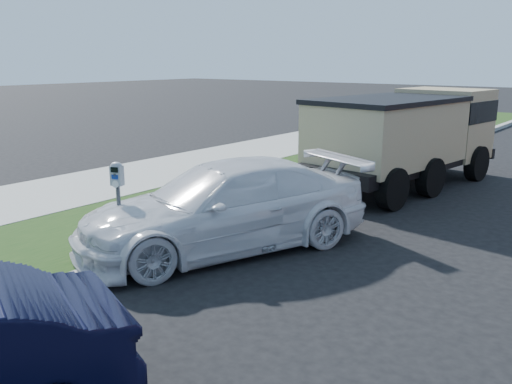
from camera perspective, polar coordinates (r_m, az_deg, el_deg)
The scene contains 5 objects.
ground at distance 7.19m, azimuth 4.00°, elevation -10.94°, with size 120.00×120.00×0.00m, color black.
streetside at distance 12.17m, azimuth -12.71°, elevation -0.51°, with size 6.12×50.00×0.15m.
parking_meter at distance 8.45m, azimuth -14.36°, elevation 0.53°, with size 0.22×0.18×1.38m.
white_wagon at distance 8.77m, azimuth -2.80°, elevation -1.44°, with size 1.96×4.83×1.40m, color silver.
dump_truck at distance 13.69m, azimuth 15.80°, elevation 6.00°, with size 2.93×5.99×2.26m.
Camera 1 is at (3.60, -5.45, 3.00)m, focal length 38.00 mm.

